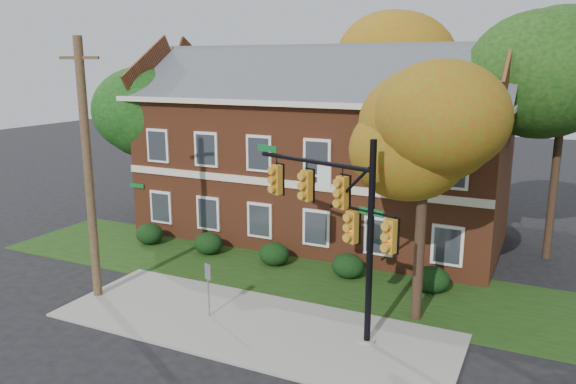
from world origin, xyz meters
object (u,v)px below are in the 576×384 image
at_px(sign_post, 208,282).
at_px(apartment_building, 320,141).
at_px(hedge_left, 208,243).
at_px(hedge_center, 274,254).
at_px(hedge_far_right, 432,279).
at_px(tree_left_rear, 153,103).
at_px(utility_pole, 88,171).
at_px(hedge_far_left, 150,234).
at_px(traffic_signal, 340,214).
at_px(tree_near_right, 432,132).
at_px(hedge_right, 348,266).
at_px(tree_right_rear, 573,81).
at_px(tree_far_rear, 390,64).

bearing_deg(sign_post, apartment_building, 110.83).
bearing_deg(sign_post, hedge_left, 142.65).
xyz_separation_m(hedge_center, hedge_far_right, (7.00, 0.00, 0.00)).
relative_size(tree_left_rear, utility_pole, 0.91).
distance_m(hedge_far_left, tree_left_rear, 7.90).
xyz_separation_m(hedge_center, tree_left_rear, (-9.73, 4.14, 6.16)).
height_order(hedge_left, sign_post, sign_post).
distance_m(utility_pole, sign_post, 6.14).
distance_m(hedge_far_right, traffic_signal, 6.39).
height_order(tree_near_right, sign_post, tree_near_right).
distance_m(hedge_right, tree_near_right, 7.72).
height_order(apartment_building, tree_left_rear, apartment_building).
height_order(hedge_far_left, hedge_far_right, same).
bearing_deg(utility_pole, tree_left_rear, 103.04).
relative_size(tree_right_rear, tree_far_rear, 0.92).
height_order(hedge_left, traffic_signal, traffic_signal).
relative_size(utility_pole, sign_post, 4.84).
bearing_deg(hedge_right, tree_left_rear, 162.63).
bearing_deg(utility_pole, hedge_right, 23.06).
bearing_deg(tree_near_right, traffic_signal, -139.82).
bearing_deg(hedge_right, tree_near_right, -37.28).
bearing_deg(tree_far_rear, hedge_far_right, -66.63).
xyz_separation_m(apartment_building, hedge_far_left, (-7.00, -5.25, -4.46)).
bearing_deg(tree_far_rear, tree_near_right, -69.73).
height_order(tree_far_rear, sign_post, tree_far_rear).
height_order(hedge_left, tree_near_right, tree_near_right).
bearing_deg(sign_post, tree_far_rear, 106.02).
bearing_deg(tree_right_rear, sign_post, -132.67).
bearing_deg(sign_post, utility_pole, -157.96).
bearing_deg(tree_left_rear, hedge_left, -33.59).
bearing_deg(sign_post, hedge_center, 112.46).
bearing_deg(tree_near_right, utility_pole, -164.82).
xyz_separation_m(hedge_left, utility_pole, (-1.12, -6.05, 4.45)).
height_order(apartment_building, tree_far_rear, tree_far_rear).
height_order(hedge_far_left, tree_left_rear, tree_left_rear).
height_order(hedge_far_right, sign_post, sign_post).
xyz_separation_m(hedge_far_right, tree_right_rear, (4.31, 6.11, 7.60)).
relative_size(traffic_signal, utility_pole, 0.68).
bearing_deg(tree_far_rear, apartment_building, -99.71).
bearing_deg(tree_far_rear, sign_post, -93.02).
relative_size(tree_left_rear, sign_post, 4.38).
relative_size(hedge_left, hedge_right, 1.00).
bearing_deg(hedge_far_right, tree_far_rear, 113.37).
height_order(hedge_center, hedge_far_right, same).
bearing_deg(tree_far_rear, hedge_left, -110.29).
xyz_separation_m(hedge_far_left, tree_near_right, (14.22, -2.83, 6.14)).
relative_size(tree_near_right, sign_post, 4.24).
xyz_separation_m(apartment_building, tree_near_right, (7.22, -8.09, 1.68)).
xyz_separation_m(tree_right_rear, traffic_signal, (-6.45, -10.94, -4.00)).
height_order(hedge_far_right, tree_right_rear, tree_right_rear).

